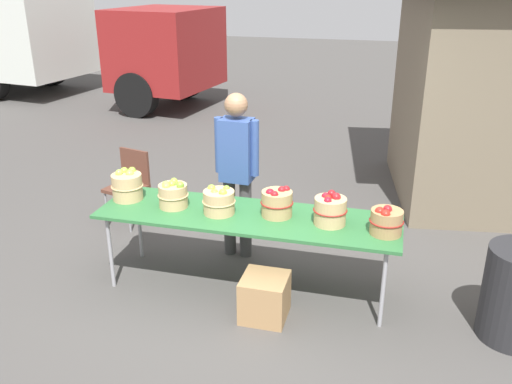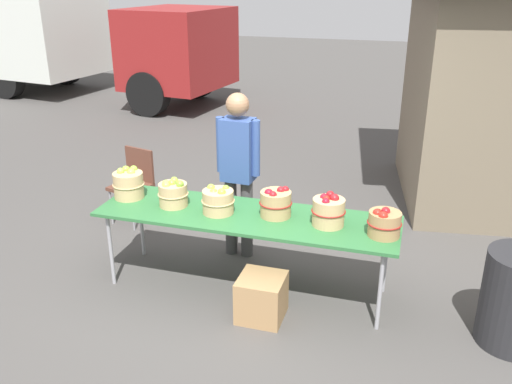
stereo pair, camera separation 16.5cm
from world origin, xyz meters
The scene contains 12 objects.
ground_plane centered at (0.00, 0.00, 0.00)m, with size 40.00×40.00×0.00m, color #474442.
market_table centered at (0.00, 0.00, 0.71)m, with size 2.70×0.76×0.75m.
apple_basket_green_0 centered at (-1.19, 0.06, 0.89)m, with size 0.30×0.30×0.29m.
apple_basket_green_1 centered at (-0.70, 0.00, 0.87)m, with size 0.28×0.28×0.26m.
apple_basket_green_2 centered at (-0.25, -0.03, 0.86)m, with size 0.30×0.30×0.25m.
apple_basket_red_0 centered at (0.26, 0.05, 0.87)m, with size 0.29×0.29×0.27m.
apple_basket_red_1 centered at (0.73, 0.00, 0.88)m, with size 0.29×0.29×0.28m.
apple_basket_red_2 centered at (1.20, -0.07, 0.87)m, with size 0.28×0.28×0.25m.
vendor_adult centered at (-0.28, 0.61, 1.00)m, with size 0.45×0.24×1.70m.
box_truck centered at (-7.17, 7.08, 1.49)m, with size 7.93×3.21×2.75m.
folding_chair centered at (-1.71, 1.06, 0.51)m, with size 0.49×0.49×0.86m.
produce_crate centered at (0.26, -0.41, 0.19)m, with size 0.38×0.38×0.38m, color #A87F51.
Camera 2 is at (1.37, -4.23, 2.77)m, focal length 38.46 mm.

